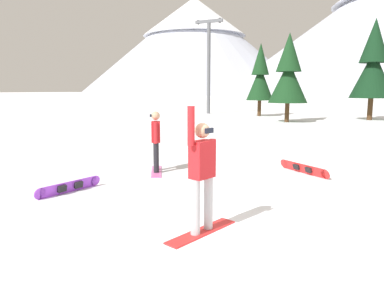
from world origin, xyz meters
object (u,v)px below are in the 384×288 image
(pine_tree_short, at_px, (288,74))
(ski_lift_tower, at_px, (209,61))
(loose_snowboard_near_right, at_px, (303,169))
(snowboarder_foreground, at_px, (202,174))
(loose_snowboard_far_spare, at_px, (70,187))
(pine_tree_broad, at_px, (373,65))
(pine_tree_young, at_px, (260,77))
(snowboarder_midground, at_px, (156,140))

(pine_tree_short, xyz_separation_m, ski_lift_tower, (-9.09, 6.81, 1.72))
(loose_snowboard_near_right, bearing_deg, ski_lift_tower, 118.42)
(snowboarder_foreground, distance_m, loose_snowboard_near_right, 5.22)
(loose_snowboard_far_spare, bearing_deg, pine_tree_broad, 75.84)
(snowboarder_foreground, xyz_separation_m, pine_tree_short, (-2.74, 21.71, 2.50))
(loose_snowboard_near_right, relative_size, pine_tree_young, 0.24)
(snowboarder_midground, xyz_separation_m, pine_tree_broad, (5.74, 22.91, 3.32))
(pine_tree_young, bearing_deg, snowboarder_midground, -82.11)
(pine_tree_short, distance_m, pine_tree_broad, 7.29)
(loose_snowboard_near_right, bearing_deg, pine_tree_short, 102.19)
(snowboarder_foreground, relative_size, snowboarder_midground, 1.20)
(loose_snowboard_far_spare, distance_m, pine_tree_broad, 26.67)
(loose_snowboard_near_right, distance_m, pine_tree_short, 17.34)
(loose_snowboard_near_right, xyz_separation_m, pine_tree_young, (-7.09, 22.06, 3.39))
(loose_snowboard_near_right, height_order, pine_tree_short, pine_tree_short)
(pine_tree_broad, bearing_deg, loose_snowboard_far_spare, -104.16)
(snowboarder_midground, height_order, pine_tree_young, pine_tree_young)
(snowboarder_foreground, relative_size, pine_tree_short, 0.32)
(loose_snowboard_far_spare, height_order, pine_tree_short, pine_tree_short)
(pine_tree_short, bearing_deg, ski_lift_tower, 143.17)
(snowboarder_foreground, xyz_separation_m, snowboarder_midground, (-2.95, 3.50, -0.08))
(loose_snowboard_far_spare, bearing_deg, pine_tree_short, 87.47)
(loose_snowboard_far_spare, relative_size, ski_lift_tower, 0.18)
(loose_snowboard_near_right, bearing_deg, pine_tree_broad, 84.83)
(loose_snowboard_near_right, relative_size, pine_tree_broad, 0.20)
(snowboarder_foreground, bearing_deg, ski_lift_tower, 112.52)
(ski_lift_tower, bearing_deg, pine_tree_short, -36.83)
(snowboarder_midground, relative_size, pine_tree_short, 0.27)
(pine_tree_short, bearing_deg, loose_snowboard_far_spare, -92.53)
(pine_tree_short, bearing_deg, snowboarder_foreground, -82.82)
(snowboarder_foreground, relative_size, pine_tree_broad, 0.27)
(loose_snowboard_far_spare, distance_m, pine_tree_young, 26.63)
(pine_tree_short, relative_size, pine_tree_broad, 0.82)
(pine_tree_short, height_order, pine_tree_young, pine_tree_young)
(pine_tree_broad, relative_size, pine_tree_young, 1.20)
(pine_tree_young, bearing_deg, snowboarder_foreground, -77.07)
(snowboarder_midground, relative_size, loose_snowboard_near_right, 1.13)
(snowboarder_midground, distance_m, loose_snowboard_near_right, 4.20)
(pine_tree_young, height_order, ski_lift_tower, ski_lift_tower)
(snowboarder_midground, height_order, loose_snowboard_near_right, snowboarder_midground)
(snowboarder_midground, distance_m, loose_snowboard_far_spare, 2.85)
(snowboarder_midground, bearing_deg, pine_tree_young, 97.89)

